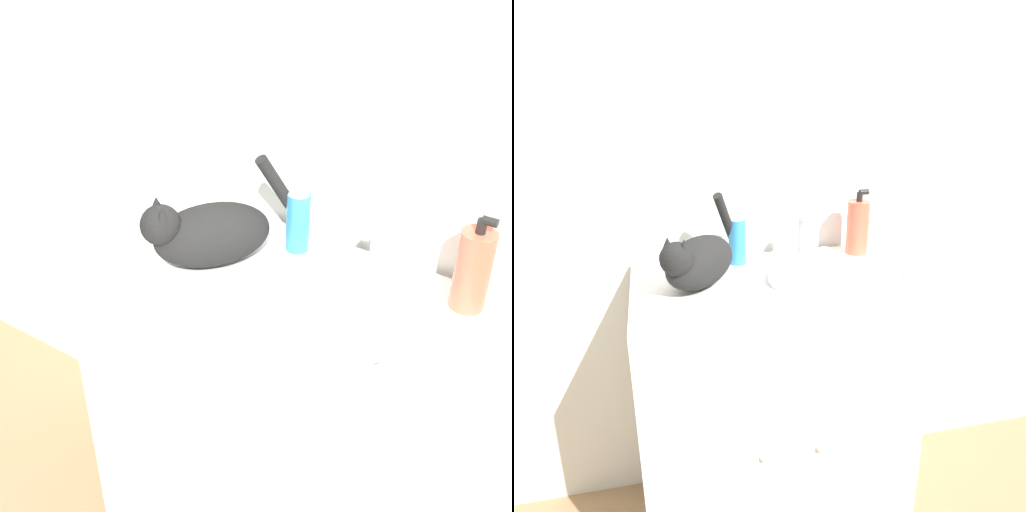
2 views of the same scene
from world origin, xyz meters
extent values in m
cube|color=silver|center=(0.00, 0.54, 1.25)|extent=(6.00, 0.05, 2.50)
cube|color=white|center=(0.00, 0.25, 0.45)|extent=(0.79, 0.50, 0.90)
sphere|color=silver|center=(-0.08, 0.00, 0.50)|extent=(0.02, 0.02, 0.02)
cylinder|color=white|center=(0.14, 0.23, 0.92)|extent=(0.30, 0.30, 0.04)
cylinder|color=silver|center=(0.14, 0.39, 0.98)|extent=(0.02, 0.02, 0.15)
cylinder|color=silver|center=(0.14, 0.36, 1.05)|extent=(0.02, 0.06, 0.02)
cylinder|color=white|center=(0.06, 0.39, 0.92)|extent=(0.03, 0.03, 0.03)
cylinder|color=white|center=(0.21, 0.39, 0.92)|extent=(0.03, 0.03, 0.03)
ellipsoid|color=black|center=(-0.20, 0.26, 0.97)|extent=(0.28, 0.30, 0.14)
sphere|color=black|center=(-0.27, 0.17, 1.02)|extent=(0.13, 0.13, 0.09)
cone|color=black|center=(-0.29, 0.19, 1.06)|extent=(0.05, 0.05, 0.04)
cone|color=black|center=(-0.25, 0.16, 1.06)|extent=(0.05, 0.05, 0.04)
cylinder|color=black|center=(-0.10, 0.39, 1.05)|extent=(0.09, 0.11, 0.18)
cylinder|color=#EF6047|center=(0.34, 0.42, 0.99)|extent=(0.07, 0.07, 0.18)
cylinder|color=black|center=(0.34, 0.42, 1.09)|extent=(0.02, 0.02, 0.03)
cylinder|color=black|center=(0.35, 0.42, 1.11)|extent=(0.03, 0.02, 0.02)
cylinder|color=#338CCC|center=(-0.07, 0.41, 0.97)|extent=(0.05, 0.05, 0.14)
cone|color=white|center=(-0.07, 0.41, 1.06)|extent=(0.05, 0.05, 0.04)
cylinder|color=white|center=(0.33, 0.06, 0.95)|extent=(0.06, 0.06, 0.09)
camera|label=1|loc=(0.62, -0.80, 1.80)|focal=50.00mm
camera|label=2|loc=(-0.31, -1.05, 1.46)|focal=35.00mm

